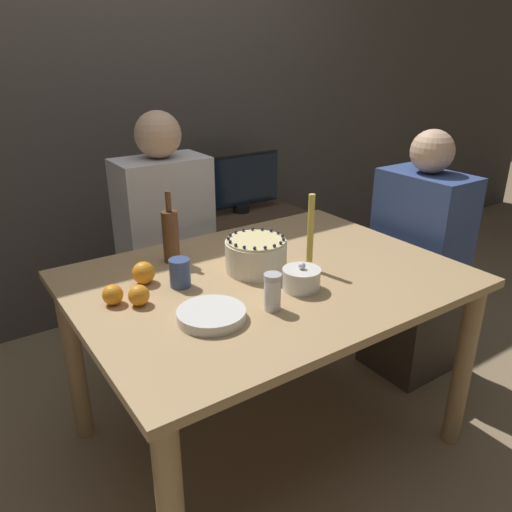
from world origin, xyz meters
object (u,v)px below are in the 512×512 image
object	(u,v)px
candle	(310,239)
person_man_blue_shirt	(167,264)
sugar_shaker	(272,292)
person_woman_floral	(416,274)
cake	(256,255)
tv_monitor	(241,182)
sugar_bowl	(301,279)
bottle	(171,235)

from	to	relation	value
candle	person_man_blue_shirt	xyz separation A→B (m)	(-0.24, 0.73, -0.30)
sugar_shaker	person_woman_floral	bearing A→B (deg)	13.07
cake	tv_monitor	world-z (taller)	tv_monitor
sugar_shaker	candle	size ratio (longest dim) A/B	0.42
person_woman_floral	tv_monitor	bearing A→B (deg)	12.65
person_man_blue_shirt	person_woman_floral	distance (m)	1.16
sugar_bowl	candle	bearing A→B (deg)	41.43
bottle	person_woman_floral	bearing A→B (deg)	-14.72
sugar_bowl	bottle	distance (m)	0.53
bottle	candle	bearing A→B (deg)	-42.07
cake	person_woman_floral	distance (m)	0.92
person_man_blue_shirt	person_woman_floral	xyz separation A→B (m)	(0.94, -0.67, -0.04)
sugar_bowl	sugar_shaker	bearing A→B (deg)	-160.05
sugar_bowl	person_woman_floral	world-z (taller)	person_woman_floral
sugar_shaker	candle	bearing A→B (deg)	30.71
candle	bottle	distance (m)	0.52
person_woman_floral	candle	bearing A→B (deg)	94.74
person_woman_floral	tv_monitor	world-z (taller)	person_woman_floral
cake	sugar_shaker	bearing A→B (deg)	-114.69
bottle	sugar_bowl	bearing A→B (deg)	-61.23
bottle	tv_monitor	world-z (taller)	bottle
tv_monitor	candle	bearing A→B (deg)	-111.29
candle	person_woman_floral	xyz separation A→B (m)	(0.71, 0.06, -0.34)
bottle	sugar_shaker	bearing A→B (deg)	-80.13
sugar_bowl	tv_monitor	xyz separation A→B (m)	(0.59, 1.29, -0.02)
sugar_bowl	sugar_shaker	distance (m)	0.17
person_man_blue_shirt	person_woman_floral	world-z (taller)	person_man_blue_shirt
sugar_shaker	candle	xyz separation A→B (m)	(0.29, 0.17, 0.05)
candle	person_man_blue_shirt	distance (m)	0.83
cake	sugar_bowl	bearing A→B (deg)	-80.10
sugar_bowl	person_man_blue_shirt	bearing A→B (deg)	97.11
cake	sugar_bowl	distance (m)	0.22
person_woman_floral	tv_monitor	distance (m)	1.17
sugar_bowl	candle	world-z (taller)	candle
cake	person_man_blue_shirt	xyz separation A→B (m)	(-0.07, 0.64, -0.25)
person_man_blue_shirt	tv_monitor	bearing A→B (deg)	-147.51
cake	person_man_blue_shirt	bearing A→B (deg)	96.16
candle	bottle	xyz separation A→B (m)	(-0.38, 0.35, -0.01)
person_man_blue_shirt	candle	bearing A→B (deg)	107.82
person_woman_floral	sugar_shaker	bearing A→B (deg)	103.07
bottle	person_woman_floral	xyz separation A→B (m)	(1.09, -0.29, -0.33)
sugar_shaker	person_man_blue_shirt	world-z (taller)	person_man_blue_shirt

